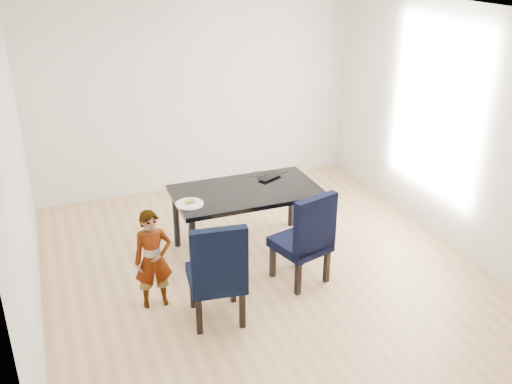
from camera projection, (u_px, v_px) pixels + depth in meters
name	position (u px, v px, depth m)	size (l,w,h in m)	color
floor	(263.00, 271.00, 6.14)	(4.50, 5.00, 0.01)	tan
ceiling	(264.00, 9.00, 5.03)	(4.50, 5.00, 0.01)	white
wall_back	(195.00, 93.00, 7.72)	(4.50, 0.01, 2.70)	silver
wall_front	(416.00, 287.00, 3.45)	(4.50, 0.01, 2.70)	white
wall_left	(18.00, 186.00, 4.85)	(0.01, 5.00, 2.70)	silver
wall_right	(452.00, 128.00, 6.33)	(0.01, 5.00, 2.70)	white
dining_table	(246.00, 220.00, 6.41)	(1.60, 0.90, 0.75)	black
chair_left	(216.00, 269.00, 5.20)	(0.50, 0.52, 1.04)	black
chair_right	(300.00, 236.00, 5.79)	(0.49, 0.51, 1.02)	black
child	(153.00, 260.00, 5.39)	(0.37, 0.24, 1.00)	#E83D13
plate	(190.00, 204.00, 5.91)	(0.29, 0.29, 0.02)	silver
sandwich	(190.00, 201.00, 5.90)	(0.13, 0.06, 0.05)	#AF863E
laptop	(267.00, 176.00, 6.59)	(0.30, 0.20, 0.02)	black
cable_tangle	(264.00, 178.00, 6.57)	(0.15, 0.15, 0.01)	black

